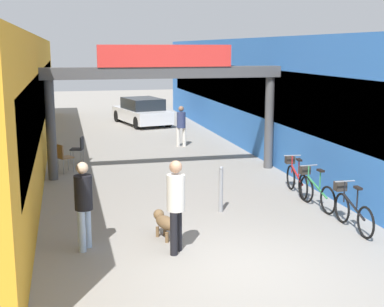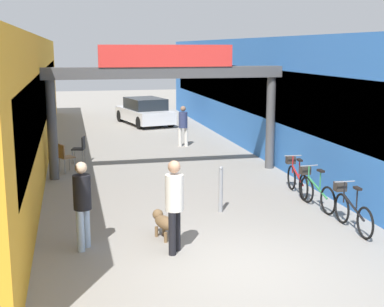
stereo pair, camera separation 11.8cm
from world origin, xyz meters
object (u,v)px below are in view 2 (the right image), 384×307
Objects in this scene: bicycle_black_nearest at (351,209)px; cafe_chair_wood_nearer at (64,155)px; pedestrian_carrying_crate at (183,124)px; bollard_post_metal at (221,189)px; cafe_chair_black_farther at (81,147)px; parked_car_white at (145,112)px; pedestrian_companion at (82,200)px; bicycle_red_third at (296,177)px; bicycle_green_second at (315,190)px; pedestrian_with_dog at (174,200)px; dog_on_leash at (163,222)px.

cafe_chair_wood_nearer is at bearing 131.41° from bicycle_black_nearest.
pedestrian_carrying_crate reaches higher than bollard_post_metal.
cafe_chair_black_farther is at bearing 68.67° from cafe_chair_wood_nearer.
pedestrian_companion is at bearing -101.87° from parked_car_white.
pedestrian_companion reaches higher than bicycle_red_third.
bicycle_green_second is at bearing -80.62° from pedestrian_carrying_crate.
pedestrian_with_dog is 1.12× the size of pedestrian_carrying_crate.
parked_car_white reaches higher than bicycle_black_nearest.
parked_car_white is at bearing 88.91° from bollard_post_metal.
pedestrian_companion reaches higher than cafe_chair_wood_nearer.
dog_on_leash is at bearing -147.65° from bicycle_red_third.
pedestrian_carrying_crate is 0.37× the size of parked_car_white.
dog_on_leash is 16.42m from parked_car_white.
pedestrian_with_dog is at bearing -172.94° from bicycle_black_nearest.
bollard_post_metal is (-2.33, 0.13, 0.12)m from bicycle_green_second.
bollard_post_metal reaches higher than bicycle_black_nearest.
pedestrian_companion is at bearing -153.38° from bicycle_red_third.
cafe_chair_black_farther is at bearing 115.93° from bollard_post_metal.
bicycle_black_nearest is 9.74m from cafe_chair_black_farther.
bicycle_red_third is at bearing -32.91° from cafe_chair_wood_nearer.
bicycle_black_nearest is at bearing -5.03° from dog_on_leash.
bicycle_red_third is 1.89× the size of cafe_chair_wood_nearer.
bicycle_red_third is at bearing 89.54° from bicycle_black_nearest.
parked_car_white is (1.82, 17.14, -0.38)m from pedestrian_with_dog.
pedestrian_carrying_crate reaches higher than parked_car_white.
pedestrian_with_dog reaches higher than bollard_post_metal.
cafe_chair_wood_nearer is 1.00× the size of cafe_chair_black_farther.
cafe_chair_black_farther is (0.52, 1.33, 0.00)m from cafe_chair_wood_nearer.
parked_car_white is (-2.05, 15.01, 0.21)m from bicycle_green_second.
cafe_chair_black_farther is at bearing 89.04° from pedestrian_companion.
cafe_chair_black_farther is at bearing 129.96° from bicycle_green_second.
bollard_post_metal reaches higher than dog_on_leash.
cafe_chair_black_farther is at bearing -111.35° from parked_car_white.
pedestrian_with_dog is at bearing -151.22° from bicycle_green_second.
pedestrian_with_dog reaches higher than dog_on_leash.
parked_car_white is at bearing 95.56° from pedestrian_carrying_crate.
pedestrian_carrying_crate is 2.04× the size of dog_on_leash.
parked_car_white is (-0.62, 6.38, -0.25)m from pedestrian_carrying_crate.
bicycle_black_nearest is at bearing -81.91° from pedestrian_carrying_crate.
pedestrian_companion reaches higher than bicycle_green_second.
bollard_post_metal is (-2.39, -1.11, 0.12)m from bicycle_red_third.
pedestrian_with_dog is 11.04m from pedestrian_carrying_crate.
bicycle_red_third is (0.06, 1.24, 0.00)m from bicycle_green_second.
cafe_chair_wood_nearer is (-4.49, -3.53, -0.36)m from pedestrian_carrying_crate.
bicycle_black_nearest is 1.64m from bicycle_green_second.
pedestrian_companion is 1.02× the size of bicycle_red_third.
bicycle_green_second is 7.82m from cafe_chair_wood_nearer.
pedestrian_companion is (-1.66, 0.56, -0.04)m from pedestrian_with_dog.
pedestrian_carrying_crate is 0.94× the size of bicycle_black_nearest.
pedestrian_companion is 1.74m from dog_on_leash.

